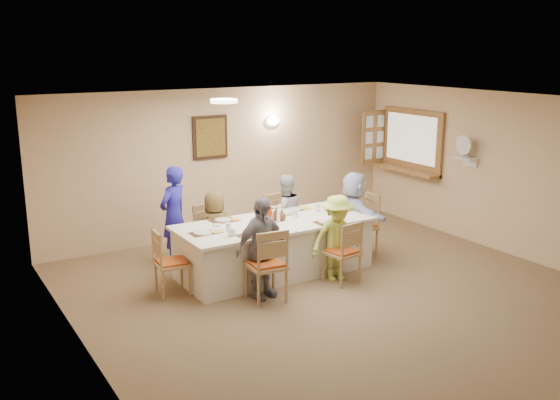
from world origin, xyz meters
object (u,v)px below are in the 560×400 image
chair_front_right (342,251)px  dining_table (274,247)px  desk_fan (465,149)px  caregiver (174,215)px  serving_hatch (412,141)px  chair_left_end (172,262)px  chair_right_end (360,225)px  condiment_ketchup (269,214)px  chair_back_left (212,235)px  chair_back_right (281,223)px  chair_front_left (266,264)px  diner_back_left (215,229)px  diner_back_right (285,214)px  diner_front_right (337,238)px  diner_front_left (261,248)px  diner_right_end (354,214)px

chair_front_right → dining_table: bearing=-59.8°
desk_fan → chair_front_right: size_ratio=0.34×
chair_front_right → caregiver: caregiver is taller
serving_hatch → chair_front_right: size_ratio=1.69×
desk_fan → dining_table: size_ratio=0.11×
chair_left_end → chair_right_end: 3.10m
caregiver → chair_right_end: bearing=125.0°
desk_fan → condiment_ketchup: 3.58m
serving_hatch → desk_fan: (-0.11, -1.35, 0.05)m
chair_back_left → caregiver: size_ratio=0.61×
chair_back_right → chair_front_left: bearing=-136.7°
diner_back_left → diner_back_right: (1.20, 0.00, 0.06)m
chair_right_end → diner_front_right: 1.17m
caregiver → chair_back_left: bearing=111.0°
condiment_ketchup → serving_hatch: bearing=16.3°
chair_front_right → chair_left_end: size_ratio=1.00×
desk_fan → dining_table: bearing=174.9°
serving_hatch → desk_fan: 1.36m
chair_back_right → chair_front_right: (0.00, -1.60, -0.01)m
diner_front_left → caregiver: size_ratio=0.91×
serving_hatch → dining_table: (-3.53, -1.04, -1.12)m
diner_right_end → condiment_ketchup: bearing=96.1°
serving_hatch → chair_back_left: size_ratio=1.67×
chair_front_left → chair_back_right: bearing=-121.1°
diner_front_left → condiment_ketchup: diner_front_left is taller
condiment_ketchup → diner_front_left: bearing=-127.6°
chair_front_left → serving_hatch: bearing=-150.2°
dining_table → chair_right_end: bearing=0.0°
chair_back_left → chair_left_end: 1.24m
diner_front_right → diner_right_end: bearing=48.2°
chair_back_right → diner_back_right: diner_back_right is taller
chair_right_end → diner_back_right: bearing=-116.3°
serving_hatch → diner_front_right: size_ratio=1.24×
diner_back_right → diner_right_end: (0.82, -0.68, 0.04)m
diner_front_left → diner_right_end: diner_front_left is taller
diner_front_left → diner_back_right: bearing=38.6°
chair_back_right → condiment_ketchup: (-0.69, -0.81, 0.44)m
diner_front_left → caregiver: 1.89m
diner_front_left → chair_left_end: bearing=134.4°
desk_fan → chair_right_end: bearing=170.7°
desk_fan → condiment_ketchup: bearing=175.2°
chair_front_right → diner_front_right: (0.00, 0.12, 0.16)m
diner_front_right → chair_front_right: bearing=-81.4°
chair_front_right → serving_hatch: bearing=-154.5°
serving_hatch → caregiver: 4.65m
desk_fan → diner_right_end: desk_fan is taller
desk_fan → diner_front_left: bearing=-174.7°
chair_back_right → condiment_ketchup: bearing=-139.9°
chair_back_left → diner_back_right: size_ratio=0.72×
chair_back_left → chair_right_end: 2.29m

